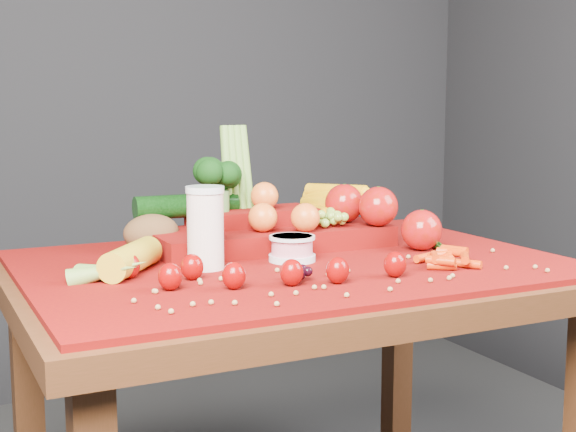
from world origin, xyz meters
name	(u,v)px	position (x,y,z in m)	size (l,w,h in m)	color
table	(292,312)	(0.00, 0.00, 0.66)	(1.10, 0.80, 0.75)	#361E0C
red_cloth	(292,263)	(0.00, 0.00, 0.76)	(1.05, 0.75, 0.01)	#690B03
milk_glass	(205,225)	(-0.18, 0.00, 0.85)	(0.07, 0.07, 0.16)	beige
yogurt_bowl	(292,247)	(0.00, 0.00, 0.79)	(0.09, 0.09, 0.05)	silver
strawberry_scatter	(244,267)	(-0.16, -0.13, 0.79)	(0.48, 0.28, 0.05)	#8A0008
dark_grape_cluster	(294,273)	(-0.08, -0.16, 0.78)	(0.06, 0.05, 0.03)	black
soybean_scatter	(342,278)	(0.00, -0.20, 0.77)	(0.84, 0.24, 0.01)	#A98049
corn_ear	(115,267)	(-0.36, -0.01, 0.78)	(0.26, 0.26, 0.06)	gold
potato	(152,233)	(-0.23, 0.21, 0.80)	(0.12, 0.09, 0.08)	#53321F
baby_carrot_pile	(450,257)	(0.26, -0.18, 0.78)	(0.17, 0.17, 0.03)	red
green_bean_pile	(433,246)	(0.34, -0.01, 0.77)	(0.14, 0.12, 0.01)	#255713
produce_mound	(285,220)	(0.06, 0.15, 0.82)	(0.60, 0.37, 0.27)	#690B03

